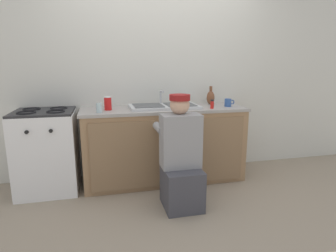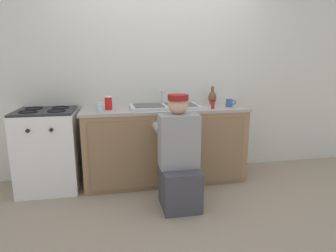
# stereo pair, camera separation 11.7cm
# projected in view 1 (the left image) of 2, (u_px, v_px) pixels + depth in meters

# --- Properties ---
(ground_plane) EXTENTS (12.00, 12.00, 0.00)m
(ground_plane) POSITION_uv_depth(u_px,v_px,m) (170.00, 189.00, 3.20)
(ground_plane) COLOR gray
(back_wall) EXTENTS (6.00, 0.10, 2.50)m
(back_wall) POSITION_uv_depth(u_px,v_px,m) (158.00, 75.00, 3.55)
(back_wall) COLOR silver
(back_wall) RESTS_ON ground_plane
(counter_cabinet) EXTENTS (1.87, 0.62, 0.85)m
(counter_cabinet) POSITION_uv_depth(u_px,v_px,m) (164.00, 146.00, 3.38)
(counter_cabinet) COLOR #997551
(counter_cabinet) RESTS_ON ground_plane
(countertop) EXTENTS (1.91, 0.62, 0.03)m
(countertop) POSITION_uv_depth(u_px,v_px,m) (164.00, 109.00, 3.29)
(countertop) COLOR #9E9993
(countertop) RESTS_ON counter_cabinet
(sink_double_basin) EXTENTS (0.80, 0.44, 0.19)m
(sink_double_basin) POSITION_uv_depth(u_px,v_px,m) (164.00, 106.00, 3.29)
(sink_double_basin) COLOR silver
(sink_double_basin) RESTS_ON countertop
(stove_range) EXTENTS (0.63, 0.62, 0.92)m
(stove_range) POSITION_uv_depth(u_px,v_px,m) (47.00, 151.00, 3.08)
(stove_range) COLOR white
(stove_range) RESTS_ON ground_plane
(plumber_person) EXTENTS (0.42, 0.61, 1.10)m
(plumber_person) POSITION_uv_depth(u_px,v_px,m) (181.00, 161.00, 2.74)
(plumber_person) COLOR #3F3F47
(plumber_person) RESTS_ON ground_plane
(vase_decorative) EXTENTS (0.10, 0.10, 0.23)m
(vase_decorative) POSITION_uv_depth(u_px,v_px,m) (211.00, 97.00, 3.55)
(vase_decorative) COLOR brown
(vase_decorative) RESTS_ON countertop
(water_glass) EXTENTS (0.06, 0.06, 0.10)m
(water_glass) POSITION_uv_depth(u_px,v_px,m) (99.00, 108.00, 2.95)
(water_glass) COLOR #ADC6CC
(water_glass) RESTS_ON countertop
(coffee_mug) EXTENTS (0.13, 0.08, 0.09)m
(coffee_mug) POSITION_uv_depth(u_px,v_px,m) (228.00, 103.00, 3.37)
(coffee_mug) COLOR #335699
(coffee_mug) RESTS_ON countertop
(spice_bottle_red) EXTENTS (0.04, 0.04, 0.10)m
(spice_bottle_red) POSITION_uv_depth(u_px,v_px,m) (212.00, 104.00, 3.22)
(spice_bottle_red) COLOR red
(spice_bottle_red) RESTS_ON countertop
(soda_cup_red) EXTENTS (0.08, 0.08, 0.15)m
(soda_cup_red) POSITION_uv_depth(u_px,v_px,m) (108.00, 103.00, 3.11)
(soda_cup_red) COLOR red
(soda_cup_red) RESTS_ON countertop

